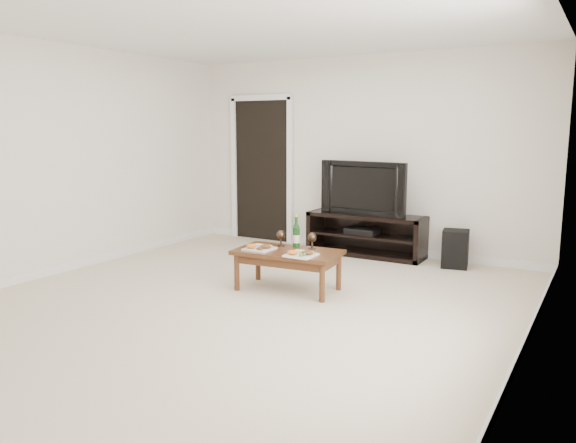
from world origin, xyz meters
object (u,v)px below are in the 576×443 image
at_px(subwoofer, 455,249).
at_px(coffee_table, 288,270).
at_px(media_console, 366,235).
at_px(television, 367,188).

xyz_separation_m(subwoofer, coffee_table, (-1.25, -1.85, -0.02)).
relative_size(media_console, television, 1.29).
distance_m(media_console, subwoofer, 1.18).
relative_size(media_console, subwoofer, 3.41).
xyz_separation_m(television, coffee_table, (-0.07, -1.90, -0.69)).
xyz_separation_m(media_console, coffee_table, (-0.07, -1.90, -0.07)).
relative_size(television, subwoofer, 2.65).
distance_m(television, coffee_table, 2.02).
height_order(television, subwoofer, television).
bearing_deg(television, subwoofer, 3.63).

